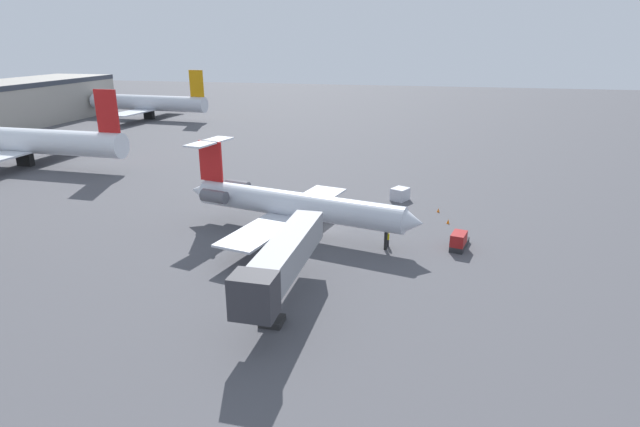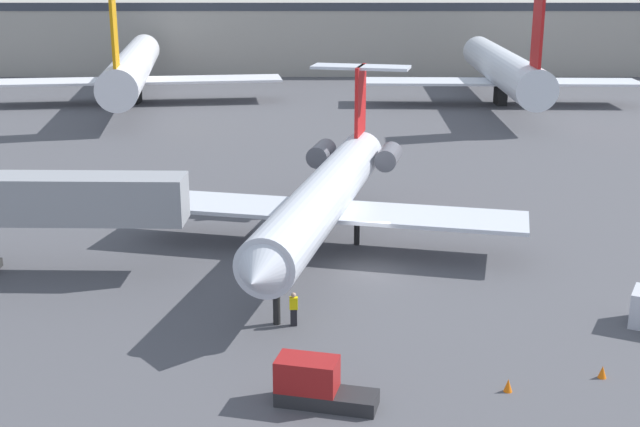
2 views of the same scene
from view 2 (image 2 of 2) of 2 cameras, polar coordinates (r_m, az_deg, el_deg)
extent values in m
cube|color=#4C4C51|center=(47.90, 3.56, -3.90)|extent=(400.00, 400.00, 0.10)
cylinder|color=silver|center=(49.49, 0.58, 1.17)|extent=(8.49, 25.34, 2.95)
cone|color=silver|center=(37.10, -3.95, -4.22)|extent=(3.22, 2.77, 2.80)
cone|color=silver|center=(62.42, 3.28, 4.39)|extent=(3.02, 3.09, 2.51)
cube|color=silver|center=(49.85, 7.99, -0.29)|extent=(11.67, 6.72, 0.24)
cube|color=silver|center=(52.42, -6.00, 0.63)|extent=(11.67, 6.72, 0.24)
cylinder|color=#595960|center=(58.21, 4.94, 3.87)|extent=(2.17, 3.45, 1.50)
cylinder|color=#595960|center=(59.05, 0.36, 4.11)|extent=(2.17, 3.45, 1.50)
cube|color=red|center=(59.86, 3.03, 7.68)|extent=(0.94, 3.17, 4.88)
cube|color=silver|center=(59.55, 3.06, 9.91)|extent=(7.16, 3.85, 0.20)
cylinder|color=black|center=(40.52, -2.72, -6.17)|extent=(0.36, 0.36, 2.06)
cylinder|color=black|center=(51.78, 2.78, -1.04)|extent=(0.36, 0.36, 2.06)
cylinder|color=black|center=(52.41, -0.66, -0.80)|extent=(0.36, 0.36, 2.06)
cube|color=gray|center=(48.66, -18.04, 1.00)|extent=(15.79, 2.95, 2.60)
cube|color=black|center=(40.57, -1.55, -7.06)|extent=(0.32, 0.24, 0.85)
cube|color=yellow|center=(40.28, -1.56, -6.11)|extent=(0.40, 0.27, 0.60)
sphere|color=tan|center=(40.12, -1.56, -5.56)|extent=(0.24, 0.24, 0.24)
cube|color=#262628|center=(33.79, 0.71, -12.43)|extent=(4.22, 2.29, 0.60)
cube|color=maroon|center=(33.51, -0.64, -10.85)|extent=(2.66, 1.92, 1.30)
cone|color=orange|center=(35.58, 12.91, -11.35)|extent=(0.36, 0.36, 0.55)
cone|color=orange|center=(37.70, 18.89, -10.19)|extent=(0.36, 0.36, 0.55)
cube|color=#9E998E|center=(140.05, 1.42, 12.02)|extent=(175.58, 19.25, 11.13)
cube|color=#333842|center=(130.33, 1.52, 13.87)|extent=(175.58, 0.60, 1.20)
cylinder|color=white|center=(107.91, -12.32, 9.77)|extent=(10.17, 43.74, 4.36)
cube|color=orange|center=(87.77, -13.55, 11.94)|extent=(0.83, 4.00, 7.00)
cube|color=white|center=(108.12, -12.26, 8.83)|extent=(37.05, 10.86, 0.30)
cube|color=black|center=(108.34, -12.21, 7.99)|extent=(1.20, 2.80, 2.40)
cylinder|color=silver|center=(106.58, 12.55, 9.66)|extent=(5.56, 40.19, 4.30)
cube|color=red|center=(88.45, 14.84, 11.84)|extent=(0.43, 4.01, 7.00)
cube|color=silver|center=(106.80, 12.49, 8.73)|extent=(33.83, 7.06, 0.30)
cube|color=black|center=(107.02, 12.44, 7.88)|extent=(1.20, 2.80, 2.40)
camera|label=1|loc=(62.77, -59.85, 12.93)|focal=28.72mm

